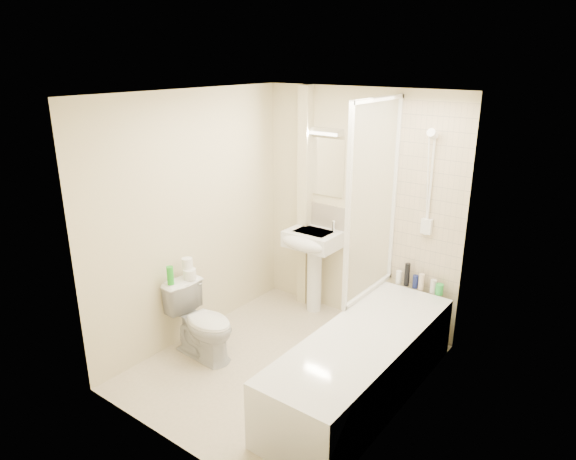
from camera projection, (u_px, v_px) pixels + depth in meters
The scene contains 25 objects.
floor at pixel (284, 367), 4.65m from camera, with size 2.50×2.50×0.00m, color beige.
wall_back at pixel (358, 209), 5.21m from camera, with size 2.20×0.02×2.40m, color beige.
wall_left at pixel (192, 219), 4.89m from camera, with size 0.02×2.50×2.40m, color beige.
wall_right at pixel (407, 275), 3.64m from camera, with size 0.02×2.50×2.40m, color beige.
ceiling at pixel (283, 94), 3.88m from camera, with size 2.20×2.50×0.02m, color white.
tile_back at pixel (430, 199), 4.70m from camera, with size 0.70×0.01×1.75m, color beige.
tile_right at pixel (412, 242), 3.62m from camera, with size 0.01×2.10×1.75m, color beige.
pipe_boxing at pixel (305, 200), 5.52m from camera, with size 0.12×0.12×2.40m, color beige.
splashback at pixel (324, 218), 5.49m from camera, with size 0.60×0.01×0.30m, color beige.
mirror at pixel (325, 167), 5.31m from camera, with size 0.46×0.01×0.60m, color white.
strip_light at pixel (324, 131), 5.17m from camera, with size 0.42×0.07×0.07m, color silver.
bathtub at pixel (362, 364), 4.18m from camera, with size 0.70×2.10×0.55m.
shower_screen at pixel (374, 201), 4.56m from camera, with size 0.04×0.92×1.80m.
shower_fixture at pixel (429, 187), 4.63m from camera, with size 0.10×0.16×0.99m.
pedestal_sink at pixel (311, 249), 5.41m from camera, with size 0.55×0.50×1.06m.
bottle_white_a at pixel (399, 277), 5.03m from camera, with size 0.06×0.06×0.13m, color white.
bottle_black_b at pixel (407, 275), 4.96m from camera, with size 0.05×0.05×0.23m, color black.
bottle_blue at pixel (415, 282), 4.93m from camera, with size 0.05×0.05×0.13m, color navy.
bottle_cream at pixel (421, 282), 4.89m from camera, with size 0.05×0.05×0.16m, color #F6DCBE.
bottle_white_b at pixel (433, 286), 4.83m from camera, with size 0.06×0.06×0.13m, color silver.
bottle_green at pixel (439, 289), 4.80m from camera, with size 0.07×0.07×0.10m, color green.
toilet at pixel (202, 322), 4.72m from camera, with size 0.71×0.43×0.70m, color white.
toilet_roll_lower at pixel (190, 274), 4.78m from camera, with size 0.12×0.12×0.09m, color white.
toilet_roll_upper at pixel (187, 263), 4.77m from camera, with size 0.10×0.10×0.10m, color white.
green_bottle at pixel (170, 276), 4.64m from camera, with size 0.06×0.06×0.17m, color green.
Camera 1 is at (2.43, -3.18, 2.67)m, focal length 32.00 mm.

